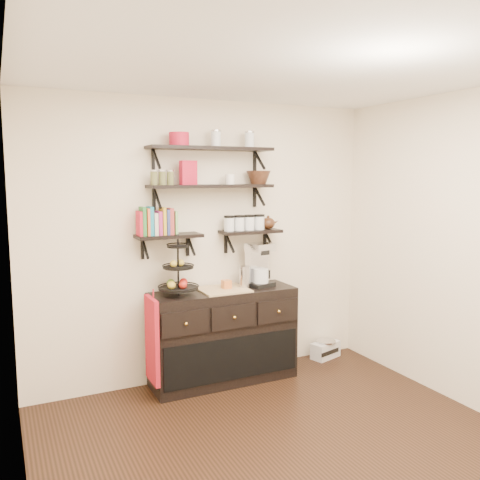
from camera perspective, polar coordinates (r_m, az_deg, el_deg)
name	(u,v)px	position (r m, az deg, el deg)	size (l,w,h in m)	color
floor	(302,461)	(3.90, 6.92, -23.40)	(3.50, 3.50, 0.00)	black
ceiling	(308,62)	(3.43, 7.66, 19.20)	(3.50, 3.50, 0.02)	white
back_wall	(206,241)	(4.96, -3.80, -0.11)	(3.50, 0.02, 2.70)	#EFE7CB
left_wall	(19,299)	(2.88, -23.53, -6.12)	(0.02, 3.50, 2.70)	#EFE7CB
shelf_top	(211,149)	(4.80, -3.29, 10.20)	(1.20, 0.27, 0.23)	black
shelf_mid	(211,187)	(4.80, -3.26, 6.02)	(1.20, 0.27, 0.23)	black
shelf_low_left	(169,237)	(4.70, -8.02, 0.38)	(0.60, 0.25, 0.23)	black
shelf_low_right	(250,232)	(5.01, 1.16, 0.88)	(0.60, 0.25, 0.23)	black
cookbooks	(159,222)	(4.65, -9.08, 1.98)	(0.36, 0.15, 0.26)	red
glass_canisters	(244,224)	(4.97, 0.50, 1.84)	(0.43, 0.10, 0.13)	silver
sideboard	(223,336)	(4.97, -1.89, -10.70)	(1.40, 0.50, 0.92)	black
fruit_stand	(178,275)	(4.66, -6.92, -3.93)	(0.36, 0.36, 0.53)	black
candle	(226,284)	(4.85, -1.53, -4.98)	(0.08, 0.08, 0.08)	#BE632B
coffee_maker	(259,266)	(5.01, 2.10, -2.88)	(0.28, 0.27, 0.43)	black
thermal_carafe	(245,277)	(4.90, 0.55, -4.21)	(0.11, 0.11, 0.22)	silver
apron	(152,340)	(4.62, -9.85, -11.02)	(0.04, 0.33, 0.76)	#AE1221
radio	(325,349)	(5.76, 9.58, -11.99)	(0.36, 0.27, 0.20)	silver
recipe_box	(188,173)	(4.71, -5.83, 7.53)	(0.16, 0.06, 0.22)	#AE132D
walnut_bowl	(258,177)	(5.00, 2.09, 7.03)	(0.24, 0.24, 0.13)	black
ramekins	(230,179)	(4.87, -1.14, 6.83)	(0.09, 0.09, 0.10)	white
teapot	(268,222)	(5.10, 3.18, 2.01)	(0.18, 0.14, 0.14)	#381F10
red_pot	(179,139)	(4.69, -6.85, 11.18)	(0.18, 0.18, 0.12)	#AE132D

